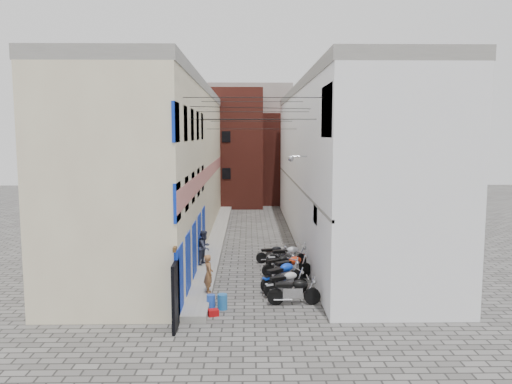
{
  "coord_description": "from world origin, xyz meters",
  "views": [
    {
      "loc": [
        -0.2,
        -15.83,
        6.21
      ],
      "look_at": [
        0.23,
        11.82,
        3.0
      ],
      "focal_mm": 35.0,
      "sensor_mm": 36.0,
      "label": 1
    }
  ],
  "objects_px": {
    "water_jug_near": "(222,302)",
    "motorcycle_a": "(294,290)",
    "motorcycle_c": "(282,274)",
    "motorcycle_e": "(280,263)",
    "person_a": "(209,274)",
    "red_crate": "(213,313)",
    "motorcycle_f": "(288,255)",
    "motorcycle_d": "(291,266)",
    "water_jug_far": "(211,301)",
    "person_b": "(204,247)",
    "motorcycle_g": "(273,253)",
    "motorcycle_b": "(286,281)"
  },
  "relations": [
    {
      "from": "motorcycle_g",
      "to": "red_crate",
      "type": "distance_m",
      "value": 7.52
    },
    {
      "from": "water_jug_far",
      "to": "motorcycle_d",
      "type": "bearing_deg",
      "value": 46.47
    },
    {
      "from": "motorcycle_f",
      "to": "water_jug_far",
      "type": "height_order",
      "value": "motorcycle_f"
    },
    {
      "from": "motorcycle_f",
      "to": "person_b",
      "type": "relative_size",
      "value": 1.33
    },
    {
      "from": "motorcycle_d",
      "to": "red_crate",
      "type": "height_order",
      "value": "motorcycle_d"
    },
    {
      "from": "motorcycle_b",
      "to": "motorcycle_e",
      "type": "distance_m",
      "value": 2.83
    },
    {
      "from": "motorcycle_g",
      "to": "person_b",
      "type": "distance_m",
      "value": 3.47
    },
    {
      "from": "motorcycle_e",
      "to": "water_jug_near",
      "type": "xyz_separation_m",
      "value": [
        -2.33,
        -4.36,
        -0.24
      ]
    },
    {
      "from": "person_b",
      "to": "red_crate",
      "type": "height_order",
      "value": "person_b"
    },
    {
      "from": "motorcycle_d",
      "to": "motorcycle_a",
      "type": "bearing_deg",
      "value": -35.26
    },
    {
      "from": "motorcycle_e",
      "to": "motorcycle_g",
      "type": "distance_m",
      "value": 2.12
    },
    {
      "from": "water_jug_near",
      "to": "red_crate",
      "type": "distance_m",
      "value": 0.72
    },
    {
      "from": "motorcycle_a",
      "to": "water_jug_far",
      "type": "distance_m",
      "value": 3.04
    },
    {
      "from": "motorcycle_d",
      "to": "motorcycle_e",
      "type": "height_order",
      "value": "motorcycle_d"
    },
    {
      "from": "water_jug_far",
      "to": "motorcycle_e",
      "type": "bearing_deg",
      "value": 56.95
    },
    {
      "from": "water_jug_near",
      "to": "water_jug_far",
      "type": "relative_size",
      "value": 1.14
    },
    {
      "from": "motorcycle_a",
      "to": "motorcycle_g",
      "type": "distance_m",
      "value": 6.06
    },
    {
      "from": "person_a",
      "to": "water_jug_near",
      "type": "bearing_deg",
      "value": -169.13
    },
    {
      "from": "person_a",
      "to": "red_crate",
      "type": "bearing_deg",
      "value": 172.52
    },
    {
      "from": "person_b",
      "to": "motorcycle_b",
      "type": "bearing_deg",
      "value": -112.74
    },
    {
      "from": "motorcycle_f",
      "to": "motorcycle_g",
      "type": "relative_size",
      "value": 1.26
    },
    {
      "from": "motorcycle_d",
      "to": "water_jug_far",
      "type": "distance_m",
      "value": 4.6
    },
    {
      "from": "motorcycle_d",
      "to": "motorcycle_f",
      "type": "distance_m",
      "value": 2.04
    },
    {
      "from": "person_b",
      "to": "water_jug_near",
      "type": "height_order",
      "value": "person_b"
    },
    {
      "from": "motorcycle_a",
      "to": "motorcycle_d",
      "type": "height_order",
      "value": "motorcycle_d"
    },
    {
      "from": "motorcycle_e",
      "to": "person_b",
      "type": "bearing_deg",
      "value": -132.3
    },
    {
      "from": "motorcycle_g",
      "to": "water_jug_near",
      "type": "bearing_deg",
      "value": -30.71
    },
    {
      "from": "motorcycle_f",
      "to": "water_jug_near",
      "type": "distance_m",
      "value": 6.17
    },
    {
      "from": "motorcycle_g",
      "to": "motorcycle_b",
      "type": "bearing_deg",
      "value": -9.58
    },
    {
      "from": "motorcycle_a",
      "to": "motorcycle_b",
      "type": "height_order",
      "value": "motorcycle_a"
    },
    {
      "from": "motorcycle_f",
      "to": "red_crate",
      "type": "distance_m",
      "value": 6.87
    },
    {
      "from": "person_a",
      "to": "person_b",
      "type": "xyz_separation_m",
      "value": [
        -0.52,
        4.22,
        0.05
      ]
    },
    {
      "from": "motorcycle_c",
      "to": "motorcycle_g",
      "type": "relative_size",
      "value": 1.29
    },
    {
      "from": "motorcycle_a",
      "to": "motorcycle_f",
      "type": "relative_size",
      "value": 0.93
    },
    {
      "from": "motorcycle_a",
      "to": "motorcycle_c",
      "type": "distance_m",
      "value": 1.89
    },
    {
      "from": "motorcycle_c",
      "to": "person_a",
      "type": "xyz_separation_m",
      "value": [
        -2.86,
        -1.23,
        0.36
      ]
    },
    {
      "from": "motorcycle_g",
      "to": "motorcycle_c",
      "type": "bearing_deg",
      "value": -10.21
    },
    {
      "from": "motorcycle_c",
      "to": "person_a",
      "type": "height_order",
      "value": "person_a"
    },
    {
      "from": "motorcycle_d",
      "to": "motorcycle_f",
      "type": "bearing_deg",
      "value": 146.28
    },
    {
      "from": "person_a",
      "to": "water_jug_far",
      "type": "distance_m",
      "value": 1.2
    },
    {
      "from": "motorcycle_d",
      "to": "motorcycle_f",
      "type": "xyz_separation_m",
      "value": [
        0.04,
        2.04,
        -0.01
      ]
    },
    {
      "from": "motorcycle_g",
      "to": "water_jug_far",
      "type": "bearing_deg",
      "value": -34.41
    },
    {
      "from": "red_crate",
      "to": "motorcycle_f",
      "type": "bearing_deg",
      "value": 63.5
    },
    {
      "from": "motorcycle_a",
      "to": "person_b",
      "type": "bearing_deg",
      "value": -144.09
    },
    {
      "from": "water_jug_near",
      "to": "motorcycle_a",
      "type": "bearing_deg",
      "value": 9.46
    },
    {
      "from": "person_b",
      "to": "red_crate",
      "type": "bearing_deg",
      "value": -147.68
    },
    {
      "from": "motorcycle_a",
      "to": "water_jug_near",
      "type": "bearing_deg",
      "value": -81.81
    },
    {
      "from": "person_b",
      "to": "water_jug_far",
      "type": "height_order",
      "value": "person_b"
    },
    {
      "from": "motorcycle_a",
      "to": "person_a",
      "type": "distance_m",
      "value": 3.25
    },
    {
      "from": "motorcycle_b",
      "to": "person_b",
      "type": "distance_m",
      "value": 5.14
    }
  ]
}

